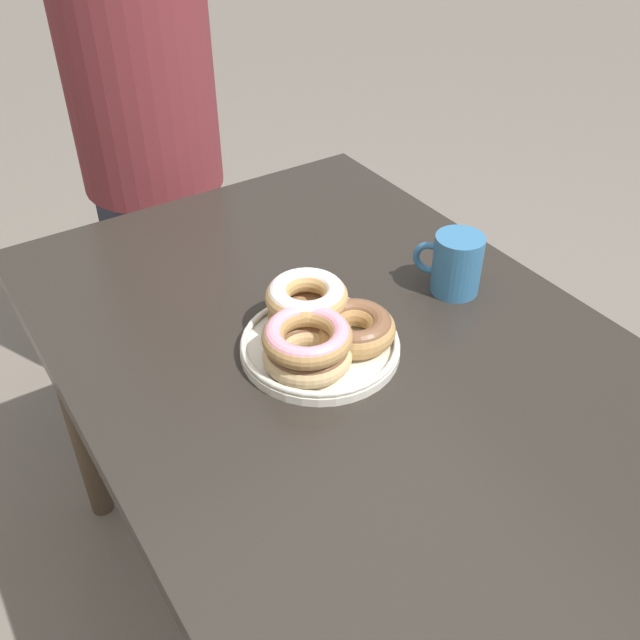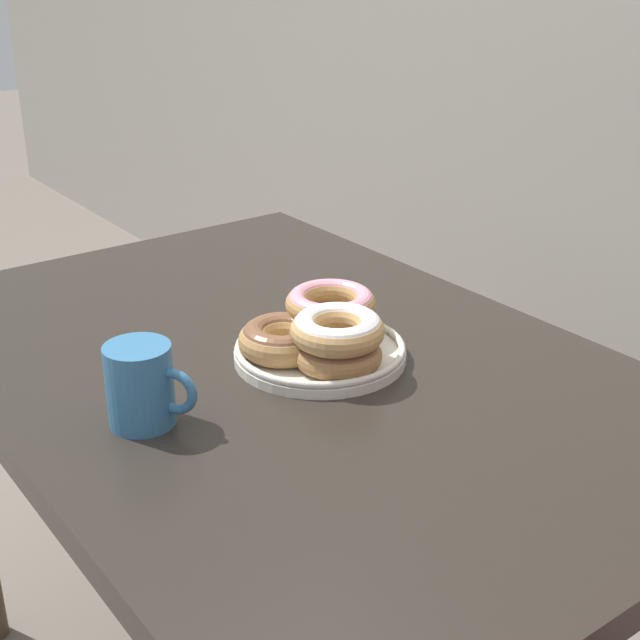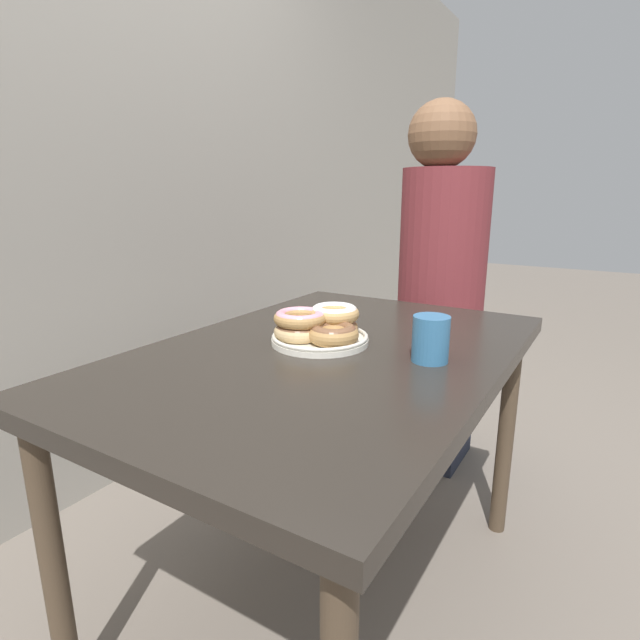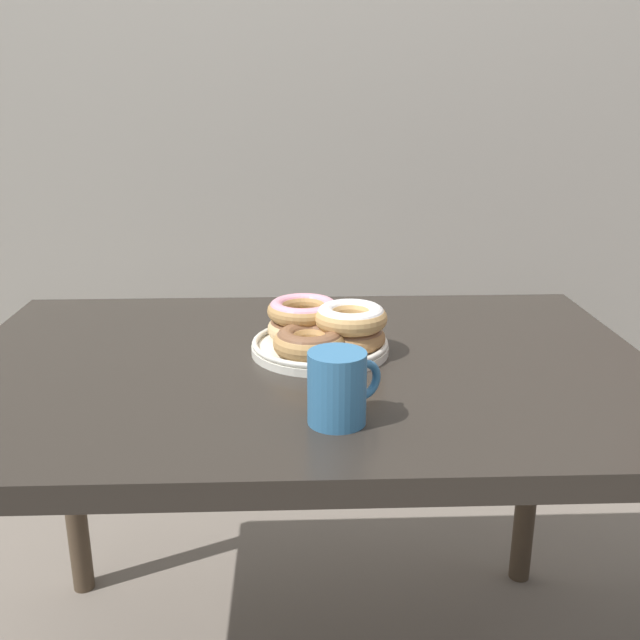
{
  "view_description": "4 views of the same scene",
  "coord_description": "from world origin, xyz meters",
  "px_view_note": "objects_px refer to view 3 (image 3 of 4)",
  "views": [
    {
      "loc": [
        -0.67,
        0.61,
        1.41
      ],
      "look_at": [
        0.03,
        0.16,
        0.78
      ],
      "focal_mm": 40.0,
      "sensor_mm": 36.0,
      "label": 1
    },
    {
      "loc": [
        0.93,
        -0.52,
        1.27
      ],
      "look_at": [
        0.03,
        0.16,
        0.78
      ],
      "focal_mm": 50.0,
      "sensor_mm": 36.0,
      "label": 2
    },
    {
      "loc": [
        -0.99,
        -0.47,
        1.08
      ],
      "look_at": [
        0.03,
        0.16,
        0.78
      ],
      "focal_mm": 28.0,
      "sensor_mm": 36.0,
      "label": 3
    },
    {
      "loc": [
        -0.02,
        -1.03,
        1.16
      ],
      "look_at": [
        0.03,
        0.16,
        0.78
      ],
      "focal_mm": 40.0,
      "sensor_mm": 36.0,
      "label": 4
    }
  ],
  "objects_px": {
    "donut_plate": "(320,327)",
    "coffee_mug": "(430,338)",
    "dining_table": "(327,377)",
    "person_figure": "(443,286)"
  },
  "relations": [
    {
      "from": "donut_plate",
      "to": "coffee_mug",
      "type": "distance_m",
      "value": 0.28
    },
    {
      "from": "dining_table",
      "to": "coffee_mug",
      "type": "distance_m",
      "value": 0.27
    },
    {
      "from": "dining_table",
      "to": "coffee_mug",
      "type": "bearing_deg",
      "value": -79.71
    },
    {
      "from": "dining_table",
      "to": "person_figure",
      "type": "height_order",
      "value": "person_figure"
    },
    {
      "from": "dining_table",
      "to": "donut_plate",
      "type": "distance_m",
      "value": 0.13
    },
    {
      "from": "dining_table",
      "to": "person_figure",
      "type": "relative_size",
      "value": 0.86
    },
    {
      "from": "coffee_mug",
      "to": "person_figure",
      "type": "bearing_deg",
      "value": 16.05
    },
    {
      "from": "donut_plate",
      "to": "coffee_mug",
      "type": "xyz_separation_m",
      "value": [
        0.01,
        -0.28,
        0.01
      ]
    },
    {
      "from": "coffee_mug",
      "to": "person_figure",
      "type": "xyz_separation_m",
      "value": [
        0.79,
        0.23,
        -0.03
      ]
    },
    {
      "from": "dining_table",
      "to": "donut_plate",
      "type": "bearing_deg",
      "value": 51.43
    }
  ]
}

